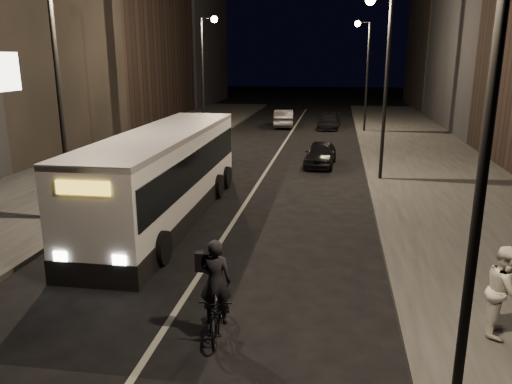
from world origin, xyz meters
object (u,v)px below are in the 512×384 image
at_px(streetlight_left_far, 206,62).
at_px(pedestrian_woman, 504,291).
at_px(cyclist_on_bicycle, 217,303).
at_px(streetlight_right_mid, 381,64).
at_px(city_bus, 165,171).
at_px(car_near, 320,154).
at_px(car_far, 329,121).
at_px(streetlight_left_near, 64,67).
at_px(car_mid, 283,118).
at_px(streetlight_right_near, 473,80).
at_px(streetlight_right_far, 364,61).

height_order(streetlight_left_far, pedestrian_woman, streetlight_left_far).
height_order(streetlight_left_far, cyclist_on_bicycle, streetlight_left_far).
relative_size(streetlight_right_mid, streetlight_left_far, 1.00).
xyz_separation_m(city_bus, car_near, (5.19, 9.97, -1.08)).
bearing_deg(car_near, streetlight_left_far, 142.97).
bearing_deg(streetlight_left_far, car_far, 43.65).
distance_m(streetlight_left_near, car_far, 27.49).
bearing_deg(car_near, car_mid, 107.09).
bearing_deg(pedestrian_woman, streetlight_left_near, 83.44).
xyz_separation_m(streetlight_right_near, car_mid, (-6.27, 34.23, -4.62)).
bearing_deg(streetlight_right_near, city_bus, 130.55).
distance_m(streetlight_left_far, car_far, 12.27).
bearing_deg(pedestrian_woman, streetlight_right_near, 163.71).
relative_size(streetlight_right_near, city_bus, 0.69).
height_order(streetlight_right_mid, streetlight_left_near, same).
relative_size(streetlight_right_far, car_mid, 1.82).
height_order(streetlight_right_mid, cyclist_on_bicycle, streetlight_right_mid).
relative_size(streetlight_left_near, car_near, 2.13).
bearing_deg(city_bus, streetlight_right_near, -49.90).
relative_size(city_bus, car_mid, 2.64).
bearing_deg(cyclist_on_bicycle, car_far, 79.41).
xyz_separation_m(streetlight_right_far, city_bus, (-7.83, -22.84, -3.64)).
height_order(streetlight_right_near, car_far, streetlight_right_near).
relative_size(streetlight_left_near, car_mid, 1.82).
bearing_deg(cyclist_on_bicycle, streetlight_right_far, 74.59).
xyz_separation_m(streetlight_right_mid, car_near, (-2.65, 3.13, -4.71)).
relative_size(streetlight_right_near, streetlight_left_near, 1.00).
bearing_deg(car_mid, streetlight_left_near, 74.66).
bearing_deg(streetlight_left_far, streetlight_right_far, 29.36).
relative_size(streetlight_right_near, car_near, 2.13).
relative_size(streetlight_right_near, car_mid, 1.82).
xyz_separation_m(streetlight_right_near, city_bus, (-7.83, 9.16, -3.64)).
relative_size(streetlight_left_far, car_mid, 1.82).
xyz_separation_m(city_bus, car_mid, (1.56, 25.07, -0.99)).
relative_size(streetlight_right_far, pedestrian_woman, 4.29).
relative_size(streetlight_left_near, streetlight_left_far, 1.00).
bearing_deg(streetlight_right_mid, car_far, 97.93).
xyz_separation_m(cyclist_on_bicycle, car_far, (1.66, 32.12, -0.12)).
relative_size(streetlight_right_mid, car_mid, 1.82).
distance_m(streetlight_left_near, car_mid, 26.99).
relative_size(car_near, car_far, 0.91).
height_order(streetlight_right_mid, pedestrian_woman, streetlight_right_mid).
bearing_deg(car_near, streetlight_right_far, 81.96).
height_order(streetlight_right_mid, city_bus, streetlight_right_mid).
relative_size(streetlight_left_near, city_bus, 0.69).
xyz_separation_m(cyclist_on_bicycle, car_mid, (-2.14, 32.54, 0.01)).
relative_size(streetlight_right_near, cyclist_on_bicycle, 3.72).
xyz_separation_m(streetlight_left_far, car_near, (8.02, -6.87, -4.71)).
height_order(streetlight_right_near, streetlight_left_far, same).
distance_m(streetlight_right_mid, car_near, 6.24).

